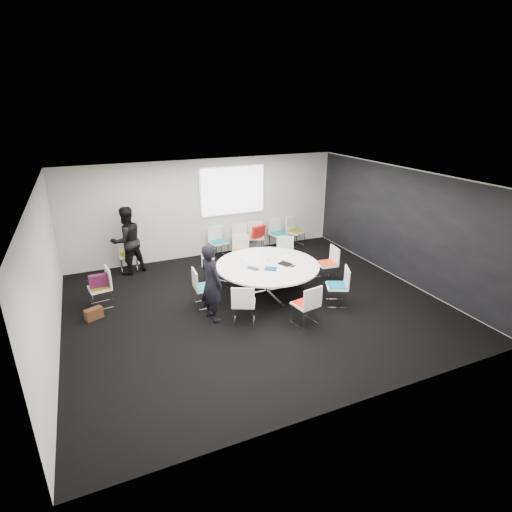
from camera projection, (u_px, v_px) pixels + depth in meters
name	position (u px, v px, depth m)	size (l,w,h in m)	color
room_shell	(259.00, 245.00, 8.52)	(8.08, 7.08, 2.88)	black
conference_table	(267.00, 271.00, 9.34)	(2.40, 2.40, 0.73)	silver
projection_screen	(233.00, 191.00, 11.57)	(1.90, 0.03, 1.35)	white
chair_ring_a	(327.00, 270.00, 10.13)	(0.49, 0.50, 0.88)	silver
chair_ring_b	(285.00, 260.00, 10.79)	(0.59, 0.59, 0.88)	silver
chair_ring_c	(241.00, 258.00, 10.89)	(0.58, 0.57, 0.88)	silver
chair_ring_d	(215.00, 273.00, 9.93)	(0.63, 0.63, 0.88)	silver
chair_ring_e	(204.00, 294.00, 8.85)	(0.46, 0.48, 0.88)	silver
chair_ring_f	(244.00, 311.00, 8.16)	(0.61, 0.60, 0.88)	silver
chair_ring_g	(306.00, 312.00, 8.12)	(0.53, 0.52, 0.88)	silver
chair_ring_h	(337.00, 293.00, 8.91)	(0.60, 0.61, 0.88)	silver
chair_back_a	(219.00, 248.00, 11.67)	(0.54, 0.53, 0.88)	silver
chair_back_b	(240.00, 245.00, 11.92)	(0.58, 0.57, 0.88)	silver
chair_back_c	(256.00, 242.00, 12.10)	(0.57, 0.57, 0.88)	silver
chair_back_d	(278.00, 239.00, 12.39)	(0.53, 0.52, 0.88)	silver
chair_back_e	(295.00, 237.00, 12.60)	(0.60, 0.59, 0.88)	silver
chair_spare_left	(102.00, 295.00, 8.83)	(0.51, 0.52, 0.88)	silver
chair_person_back	(129.00, 261.00, 10.73)	(0.47, 0.46, 0.88)	silver
person_main	(211.00, 283.00, 8.11)	(0.61, 0.40, 1.66)	black
person_back	(127.00, 241.00, 10.36)	(0.87, 0.68, 1.80)	black
laptop	(254.00, 268.00, 9.07)	(0.31, 0.20, 0.02)	#333338
laptop_lid	(244.00, 263.00, 9.01)	(0.30, 0.02, 0.22)	silver
notebook_black	(285.00, 264.00, 9.29)	(0.22, 0.30, 0.02)	black
tablet_folio	(271.00, 269.00, 9.01)	(0.26, 0.20, 0.03)	navy
papers_right	(283.00, 257.00, 9.70)	(0.30, 0.21, 0.00)	white
papers_front	(297.00, 260.00, 9.51)	(0.30, 0.21, 0.00)	silver
cup	(268.00, 259.00, 9.46)	(0.08, 0.08, 0.09)	white
phone	(293.00, 266.00, 9.17)	(0.14, 0.07, 0.01)	black
maroon_bag	(99.00, 281.00, 8.70)	(0.40, 0.14, 0.28)	#47132E
brown_bag	(94.00, 314.00, 8.36)	(0.36, 0.16, 0.24)	#422615
red_jacket	(259.00, 231.00, 11.75)	(0.44, 0.10, 0.35)	#AE1715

